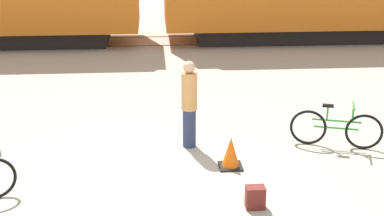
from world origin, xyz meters
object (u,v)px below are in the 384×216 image
(person_in_tan, at_px, (189,104))
(traffic_cone, at_px, (231,153))
(backpack, at_px, (255,197))
(bicycle_green, at_px, (336,129))

(person_in_tan, xyz_separation_m, traffic_cone, (0.64, -0.95, -0.59))
(person_in_tan, relative_size, backpack, 4.82)
(backpack, bearing_deg, traffic_cone, 96.71)
(person_in_tan, bearing_deg, bicycle_green, 58.03)
(person_in_tan, distance_m, traffic_cone, 1.29)
(person_in_tan, height_order, backpack, person_in_tan)
(backpack, bearing_deg, person_in_tan, 108.97)
(backpack, bearing_deg, bicycle_green, 48.11)
(backpack, relative_size, traffic_cone, 0.62)
(person_in_tan, height_order, traffic_cone, person_in_tan)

